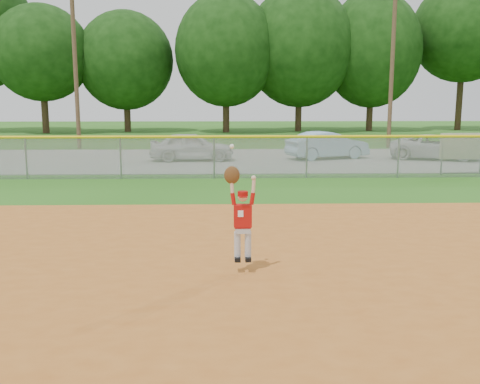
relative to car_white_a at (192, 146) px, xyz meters
name	(u,v)px	position (x,y,z in m)	size (l,w,h in m)	color
ground	(204,262)	(1.12, -15.46, -0.68)	(120.00, 120.00, 0.00)	#245A14
clay_infield	(195,335)	(1.12, -18.46, -0.66)	(24.00, 16.00, 0.04)	#A3581D
parking_strip	(217,159)	(1.12, 0.54, -0.66)	(44.00, 10.00, 0.03)	gray
car_white_a	(192,146)	(0.00, 0.00, 0.00)	(1.53, 3.81, 1.30)	silver
car_blue	(327,145)	(6.36, 0.57, -0.01)	(1.36, 3.89, 1.28)	#90BBD7
car_white_b	(435,147)	(11.38, 0.18, -0.07)	(1.91, 4.14, 1.15)	silver
sponsor_sign	(462,147)	(10.43, -4.73, 0.36)	(1.76, 0.22, 1.57)	gray
outfield_fence	(214,154)	(1.12, -5.46, 0.20)	(40.06, 0.10, 1.55)	gray
power_lines	(235,66)	(2.12, 6.54, 4.00)	(19.40, 0.24, 9.00)	#4C3823
tree_line	(231,43)	(2.08, 22.44, 6.85)	(62.37, 13.00, 14.43)	#422D1C
ballplayer	(241,214)	(1.76, -16.14, 0.32)	(0.51, 0.22, 1.90)	silver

